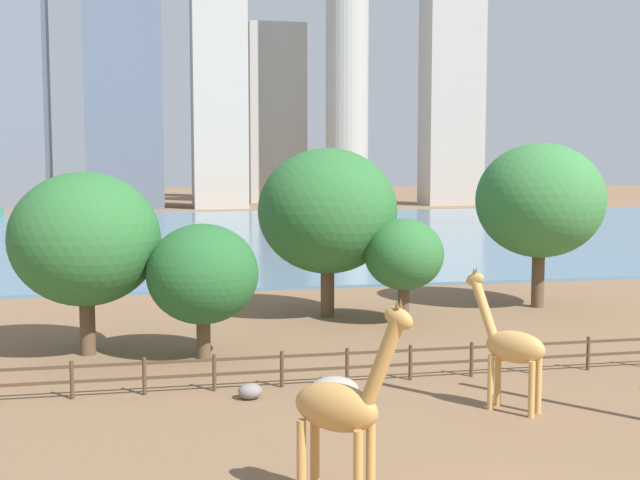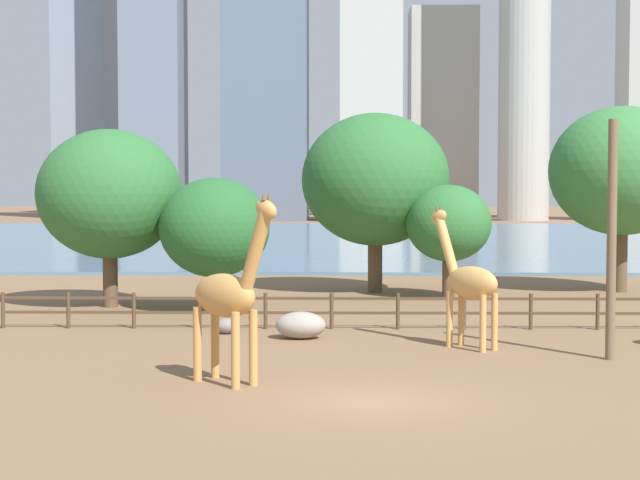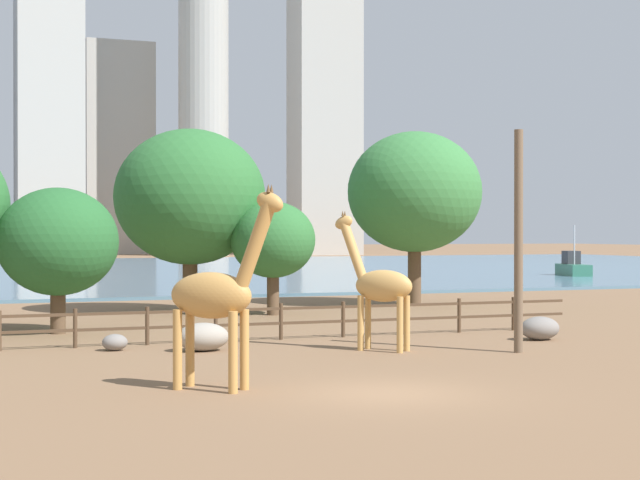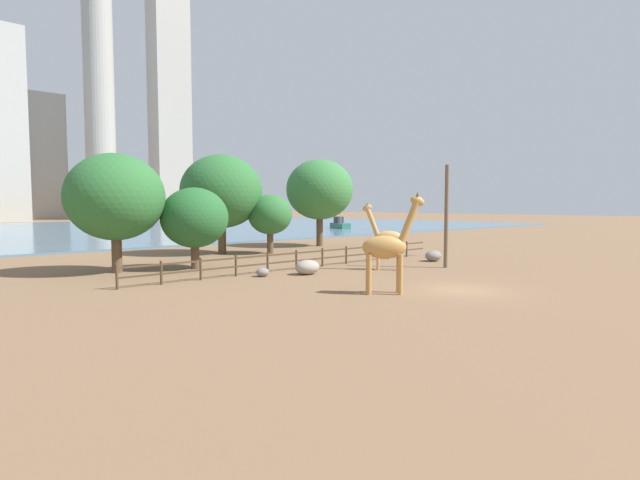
# 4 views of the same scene
# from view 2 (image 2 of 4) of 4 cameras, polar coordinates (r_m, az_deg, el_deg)

# --- Properties ---
(ground_plane) EXTENTS (400.00, 400.00, 0.00)m
(ground_plane) POSITION_cam_2_polar(r_m,az_deg,el_deg) (103.16, 1.56, 0.14)
(ground_plane) COLOR brown
(harbor_water) EXTENTS (180.00, 86.00, 0.20)m
(harbor_water) POSITION_cam_2_polar(r_m,az_deg,el_deg) (100.16, 1.57, 0.11)
(harbor_water) COLOR slate
(harbor_water) RESTS_ON ground
(giraffe_tall) EXTENTS (2.66, 2.52, 4.95)m
(giraffe_tall) POSITION_cam_2_polar(r_m,az_deg,el_deg) (25.26, -5.31, -3.21)
(giraffe_tall) COLOR #C18C47
(giraffe_tall) RESTS_ON ground
(giraffe_companion) EXTENTS (2.26, 2.47, 4.53)m
(giraffe_companion) POSITION_cam_2_polar(r_m,az_deg,el_deg) (31.28, 8.62, -2.41)
(giraffe_companion) COLOR tan
(giraffe_companion) RESTS_ON ground
(utility_pole) EXTENTS (0.28, 0.28, 7.07)m
(utility_pole) POSITION_cam_2_polar(r_m,az_deg,el_deg) (29.96, 16.61, 0.00)
(utility_pole) COLOR brown
(utility_pole) RESTS_ON ground
(boulder_near_fence) EXTENTS (1.69, 1.22, 0.91)m
(boulder_near_fence) POSITION_cam_2_polar(r_m,az_deg,el_deg) (33.05, -1.13, -4.98)
(boulder_near_fence) COLOR gray
(boulder_near_fence) RESTS_ON ground
(boulder_by_pole) EXTENTS (0.82, 0.72, 0.54)m
(boulder_by_pole) POSITION_cam_2_polar(r_m,az_deg,el_deg) (34.37, -5.47, -5.00)
(boulder_by_pole) COLOR gray
(boulder_by_pole) RESTS_ON ground
(enclosure_fence) EXTENTS (26.12, 0.14, 1.30)m
(enclosure_fence) POSITION_cam_2_polar(r_m,az_deg,el_deg) (35.29, 1.74, -3.97)
(enclosure_fence) COLOR #4C3826
(enclosure_fence) RESTS_ON ground
(tree_left_large) EXTENTS (6.13, 6.13, 7.60)m
(tree_left_large) POSITION_cam_2_polar(r_m,az_deg,el_deg) (42.66, -12.15, 2.62)
(tree_left_large) COLOR brown
(tree_left_large) RESTS_ON ground
(tree_center_broad) EXTENTS (3.93, 3.93, 5.25)m
(tree_center_broad) POSITION_cam_2_polar(r_m,az_deg,el_deg) (45.44, 7.50, 0.95)
(tree_center_broad) COLOR brown
(tree_center_broad) RESTS_ON ground
(tree_right_tall) EXTENTS (4.53, 4.53, 5.51)m
(tree_right_tall) POSITION_cam_2_polar(r_m,az_deg,el_deg) (40.32, -6.16, 0.71)
(tree_right_tall) COLOR brown
(tree_right_tall) RESTS_ON ground
(tree_left_small) EXTENTS (7.19, 7.19, 8.76)m
(tree_left_small) POSITION_cam_2_polar(r_m,az_deg,el_deg) (47.87, 3.24, 3.52)
(tree_left_small) COLOR brown
(tree_left_small) RESTS_ON ground
(tree_right_small) EXTENTS (7.01, 7.01, 9.10)m
(tree_right_small) POSITION_cam_2_polar(r_m,az_deg,el_deg) (50.15, 17.13, 3.85)
(tree_right_small) COLOR brown
(tree_right_small) RESTS_ON ground
(boat_sailboat) EXTENTS (6.91, 5.50, 2.92)m
(boat_sailboat) POSITION_cam_2_polar(r_m,az_deg,el_deg) (140.83, -12.58, 1.29)
(boat_sailboat) COLOR #337259
(boat_sailboat) RESTS_ON harbor_water
(skyline_tower_needle) EXTENTS (9.86, 11.12, 49.08)m
(skyline_tower_needle) POSITION_cam_2_polar(r_m,az_deg,el_deg) (160.42, 2.95, 9.91)
(skyline_tower_needle) COLOR #B7B2A8
(skyline_tower_needle) RESTS_ON ground
(skyline_block_central) EXTENTS (12.11, 9.67, 37.84)m
(skyline_block_central) POSITION_cam_2_polar(r_m,az_deg,el_deg) (181.87, 7.13, 7.28)
(skyline_block_central) COLOR #B7B2A8
(skyline_block_central) RESTS_ON ground
(skyline_tower_short) EXTENTS (9.57, 11.69, 46.48)m
(skyline_tower_short) POSITION_cam_2_polar(r_m,az_deg,el_deg) (185.04, -13.48, 8.49)
(skyline_tower_short) COLOR gray
(skyline_tower_short) RESTS_ON ground
(skyline_block_wide) EXTENTS (9.72, 10.92, 59.05)m
(skyline_block_wide) POSITION_cam_2_polar(r_m,az_deg,el_deg) (169.31, -9.65, 11.20)
(skyline_block_wide) COLOR slate
(skyline_block_wide) RESTS_ON ground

